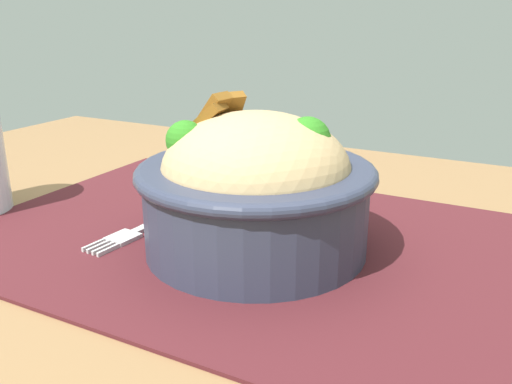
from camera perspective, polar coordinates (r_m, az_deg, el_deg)
The scene contains 4 objects.
table at distance 0.52m, azimuth -4.89°, elevation -13.12°, with size 1.09×0.77×0.70m.
placemat at distance 0.49m, azimuth -2.30°, elevation -4.63°, with size 0.47×0.34×0.00m, color #47191E.
bowl at distance 0.44m, azimuth -0.02°, elevation 0.50°, with size 0.19×0.19×0.13m.
fork at distance 0.50m, azimuth -11.94°, elevation -3.84°, with size 0.03×0.13×0.00m.
Camera 1 is at (-0.24, 0.37, 0.90)m, focal length 38.13 mm.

